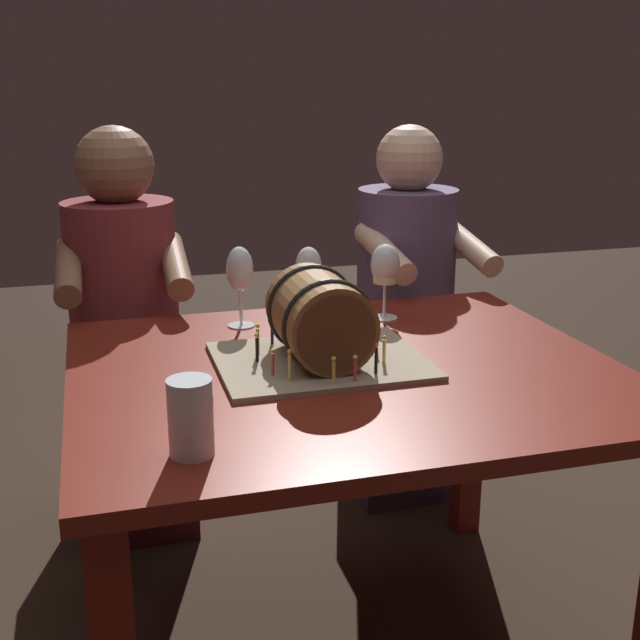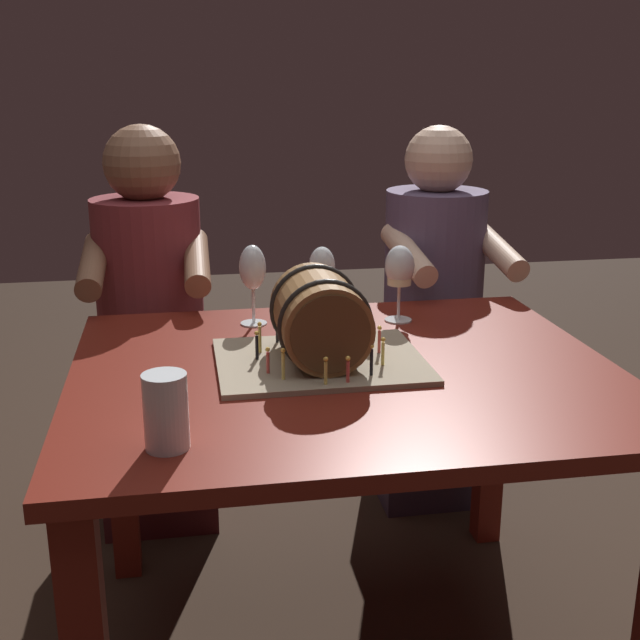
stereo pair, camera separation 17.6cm
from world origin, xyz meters
name	(u,v)px [view 1 (the left image)]	position (x,y,z in m)	size (l,w,h in m)	color
dining_table	(346,413)	(0.00, 0.00, 0.63)	(1.18, 1.00, 0.74)	maroon
barrel_cake	(320,324)	(-0.05, 0.03, 0.83)	(0.45, 0.36, 0.21)	gray
wine_glass_white	(385,268)	(0.20, 0.32, 0.87)	(0.07, 0.07, 0.20)	white
wine_glass_empty	(240,271)	(-0.17, 0.35, 0.88)	(0.07, 0.07, 0.20)	white
wine_glass_amber	(309,270)	(0.01, 0.35, 0.87)	(0.07, 0.07, 0.19)	white
beer_pint	(191,419)	(-0.38, -0.34, 0.80)	(0.08, 0.08, 0.13)	white
person_seated_left	(128,355)	(-0.44, 0.75, 0.55)	(0.36, 0.45, 1.22)	#4C1B1E
person_seated_right	(404,334)	(0.44, 0.75, 0.54)	(0.37, 0.47, 1.20)	#372D40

